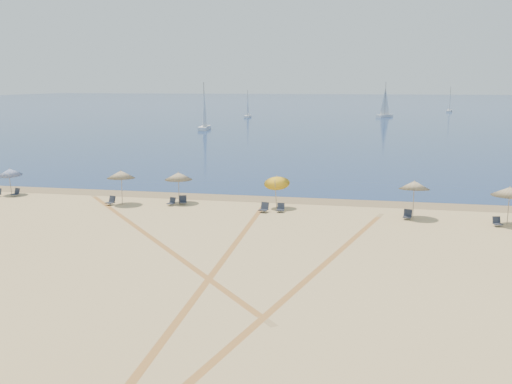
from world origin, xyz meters
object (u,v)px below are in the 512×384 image
at_px(sailboat_1, 450,104).
at_px(sailboat_2, 385,107).
at_px(umbrella_2, 178,176).
at_px(umbrella_5, 510,191).
at_px(umbrella_0, 10,172).
at_px(umbrella_3, 277,180).
at_px(umbrella_4, 414,185).
at_px(sailboat_3, 204,116).
at_px(chair_7, 408,215).
at_px(chair_8, 497,222).
at_px(chair_6, 281,208).
at_px(sailboat_0, 248,109).
at_px(chair_5, 264,208).
at_px(chair_2, 111,201).
at_px(chair_4, 183,201).
at_px(umbrella_1, 121,174).
at_px(chair_1, 16,193).
at_px(chair_3, 172,202).

bearing_deg(sailboat_1, sailboat_2, -110.78).
distance_m(umbrella_2, umbrella_5, 22.90).
xyz_separation_m(umbrella_0, umbrella_3, (21.89, -0.71, 0.20)).
distance_m(umbrella_4, sailboat_3, 75.25).
height_order(umbrella_3, sailboat_1, sailboat_1).
xyz_separation_m(umbrella_3, chair_7, (9.10, -1.60, -1.78)).
bearing_deg(sailboat_2, sailboat_1, 89.46).
bearing_deg(umbrella_4, sailboat_3, 117.11).
relative_size(umbrella_4, chair_8, 3.88).
relative_size(chair_6, sailboat_1, 0.08).
relative_size(umbrella_4, sailboat_0, 0.37).
bearing_deg(umbrella_5, umbrella_3, 172.61).
height_order(chair_6, sailboat_0, sailboat_0).
bearing_deg(sailboat_1, chair_6, -89.89).
relative_size(chair_5, chair_8, 1.14).
distance_m(chair_7, chair_8, 5.52).
xyz_separation_m(chair_5, sailboat_3, (-24.16, 67.21, 2.41)).
distance_m(umbrella_2, chair_2, 5.32).
xyz_separation_m(chair_4, sailboat_1, (37.24, 145.59, 2.03)).
distance_m(umbrella_4, chair_8, 5.59).
relative_size(umbrella_1, chair_7, 3.61).
height_order(umbrella_3, umbrella_4, umbrella_3).
distance_m(umbrella_5, chair_5, 16.02).
xyz_separation_m(umbrella_0, sailboat_2, (31.86, 112.92, 0.87)).
bearing_deg(umbrella_4, chair_1, 177.21).
height_order(umbrella_0, chair_6, umbrella_0).
relative_size(chair_6, sailboat_0, 0.09).
xyz_separation_m(chair_5, chair_8, (15.21, -0.98, -0.04)).
bearing_deg(chair_7, umbrella_5, 6.67).
bearing_deg(umbrella_0, sailboat_2, 74.24).
bearing_deg(chair_4, sailboat_0, 80.74).
xyz_separation_m(umbrella_0, umbrella_5, (37.13, -2.69, 0.33)).
height_order(umbrella_0, chair_2, umbrella_0).
xyz_separation_m(umbrella_2, umbrella_4, (17.01, -1.57, 0.19)).
distance_m(umbrella_0, chair_8, 36.61).
height_order(umbrella_1, chair_3, umbrella_1).
xyz_separation_m(chair_4, chair_6, (7.54, -1.06, -0.01)).
height_order(umbrella_0, chair_1, umbrella_0).
bearing_deg(chair_2, umbrella_4, 16.79).
height_order(sailboat_1, sailboat_3, sailboat_3).
height_order(chair_3, sailboat_3, sailboat_3).
bearing_deg(chair_7, sailboat_3, 126.89).
height_order(umbrella_0, sailboat_2, sailboat_2).
xyz_separation_m(chair_1, chair_5, (20.57, -1.72, 0.02)).
xyz_separation_m(chair_2, chair_7, (21.37, -0.34, -0.00)).
distance_m(umbrella_4, chair_2, 21.83).
height_order(chair_8, sailboat_3, sailboat_3).
bearing_deg(sailboat_1, umbrella_1, -94.34).
bearing_deg(umbrella_1, chair_4, 10.68).
bearing_deg(chair_6, umbrella_1, 178.71).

